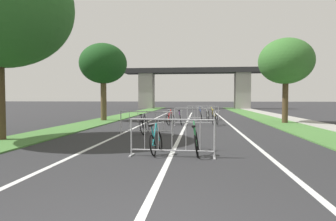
# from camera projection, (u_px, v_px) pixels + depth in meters

# --- Properties ---
(grass_verge_left) EXTENTS (2.20, 50.99, 0.05)m
(grass_verge_left) POSITION_uv_depth(u_px,v_px,m) (119.00, 117.00, 24.33)
(grass_verge_left) COLOR #477A38
(grass_verge_left) RESTS_ON ground
(grass_verge_right) EXTENTS (2.20, 50.99, 0.05)m
(grass_verge_right) POSITION_uv_depth(u_px,v_px,m) (263.00, 118.00, 23.05)
(grass_verge_right) COLOR #477A38
(grass_verge_right) RESTS_ON ground
(sidewalk_path_right) EXTENTS (1.60, 50.99, 0.08)m
(sidewalk_path_right) POSITION_uv_depth(u_px,v_px,m) (287.00, 118.00, 22.84)
(sidewalk_path_right) COLOR #9E9B93
(sidewalk_path_right) RESTS_ON ground
(lane_stripe_center) EXTENTS (0.14, 29.50, 0.01)m
(lane_stripe_center) POSITION_uv_depth(u_px,v_px,m) (186.00, 124.00, 17.62)
(lane_stripe_center) COLOR silver
(lane_stripe_center) RESTS_ON ground
(lane_stripe_right_lane) EXTENTS (0.14, 29.50, 0.01)m
(lane_stripe_right_lane) POSITION_uv_depth(u_px,v_px,m) (230.00, 125.00, 17.33)
(lane_stripe_right_lane) COLOR silver
(lane_stripe_right_lane) RESTS_ON ground
(lane_stripe_left_lane) EXTENTS (0.14, 29.50, 0.01)m
(lane_stripe_left_lane) POSITION_uv_depth(u_px,v_px,m) (143.00, 124.00, 17.91)
(lane_stripe_left_lane) COLOR silver
(lane_stripe_left_lane) RESTS_ON ground
(overpass_bridge) EXTENTS (21.81, 3.08, 6.36)m
(overpass_bridge) POSITION_uv_depth(u_px,v_px,m) (194.00, 82.00, 44.65)
(overpass_bridge) COLOR #2D2D30
(overpass_bridge) RESTS_ON ground
(tree_left_pine_near) EXTENTS (3.37, 3.37, 5.54)m
(tree_left_pine_near) POSITION_uv_depth(u_px,v_px,m) (103.00, 64.00, 20.21)
(tree_left_pine_near) COLOR brown
(tree_left_pine_near) RESTS_ON ground
(tree_right_oak_near) EXTENTS (3.43, 3.43, 5.45)m
(tree_right_oak_near) POSITION_uv_depth(u_px,v_px,m) (286.00, 62.00, 18.05)
(tree_right_oak_near) COLOR #4C3823
(tree_right_oak_near) RESTS_ON ground
(crowd_barrier_nearest) EXTENTS (2.37, 0.53, 1.05)m
(crowd_barrier_nearest) POSITION_uv_depth(u_px,v_px,m) (172.00, 138.00, 7.73)
(crowd_barrier_nearest) COLOR #ADADB2
(crowd_barrier_nearest) RESTS_ON ground
(crowd_barrier_second) EXTENTS (2.36, 0.45, 1.05)m
(crowd_barrier_second) POSITION_uv_depth(u_px,v_px,m) (147.00, 123.00, 12.38)
(crowd_barrier_second) COLOR #ADADB2
(crowd_barrier_second) RESTS_ON ground
(crowd_barrier_third) EXTENTS (2.36, 0.47, 1.05)m
(crowd_barrier_third) POSITION_uv_depth(u_px,v_px,m) (194.00, 117.00, 16.64)
(crowd_barrier_third) COLOR #ADADB2
(crowd_barrier_third) RESTS_ON ground
(crowd_barrier_fourth) EXTENTS (2.37, 0.51, 1.05)m
(crowd_barrier_fourth) POSITION_uv_depth(u_px,v_px,m) (203.00, 113.00, 21.06)
(crowd_barrier_fourth) COLOR #ADADB2
(crowd_barrier_fourth) RESTS_ON ground
(bicycle_green_0) EXTENTS (0.51, 1.72, 0.96)m
(bicycle_green_0) POSITION_uv_depth(u_px,v_px,m) (196.00, 142.00, 8.18)
(bicycle_green_0) COLOR black
(bicycle_green_0) RESTS_ON ground
(bicycle_teal_1) EXTENTS (0.48, 1.57, 0.89)m
(bicycle_teal_1) POSITION_uv_depth(u_px,v_px,m) (156.00, 141.00, 8.30)
(bicycle_teal_1) COLOR black
(bicycle_teal_1) RESTS_ON ground
(bicycle_silver_2) EXTENTS (0.58, 1.66, 0.91)m
(bicycle_silver_2) POSITION_uv_depth(u_px,v_px,m) (215.00, 119.00, 16.93)
(bicycle_silver_2) COLOR black
(bicycle_silver_2) RESTS_ON ground
(bicycle_white_3) EXTENTS (0.55, 1.79, 0.91)m
(bicycle_white_3) POSITION_uv_depth(u_px,v_px,m) (208.00, 115.00, 20.63)
(bicycle_white_3) COLOR black
(bicycle_white_3) RESTS_ON ground
(bicycle_yellow_4) EXTENTS (0.62, 1.67, 0.99)m
(bicycle_yellow_4) POSITION_uv_depth(u_px,v_px,m) (214.00, 115.00, 21.41)
(bicycle_yellow_4) COLOR black
(bicycle_yellow_4) RESTS_ON ground
(bicycle_blue_5) EXTENTS (0.48, 1.68, 0.98)m
(bicycle_blue_5) POSITION_uv_depth(u_px,v_px,m) (201.00, 115.00, 21.59)
(bicycle_blue_5) COLOR black
(bicycle_blue_5) RESTS_ON ground
(bicycle_purple_6) EXTENTS (0.48, 1.60, 0.91)m
(bicycle_purple_6) POSITION_uv_depth(u_px,v_px,m) (180.00, 119.00, 17.27)
(bicycle_purple_6) COLOR black
(bicycle_purple_6) RESTS_ON ground
(bicycle_red_7) EXTENTS (0.51, 1.66, 0.98)m
(bicycle_red_7) POSITION_uv_depth(u_px,v_px,m) (170.00, 119.00, 17.34)
(bicycle_red_7) COLOR black
(bicycle_red_7) RESTS_ON ground
(bicycle_black_8) EXTENTS (0.42, 1.64, 0.93)m
(bicycle_black_8) POSITION_uv_depth(u_px,v_px,m) (144.00, 126.00, 12.91)
(bicycle_black_8) COLOR black
(bicycle_black_8) RESTS_ON ground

